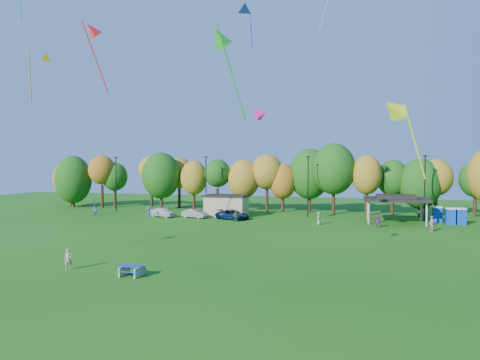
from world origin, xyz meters
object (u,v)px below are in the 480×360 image
(kite_flyer, at_px, (68,259))
(car_b, at_px, (195,214))
(picnic_table, at_px, (132,270))
(car_c, at_px, (232,215))
(car_a, at_px, (163,212))
(porta_potties, at_px, (449,216))
(car_d, at_px, (233,214))

(kite_flyer, relative_size, car_b, 0.40)
(picnic_table, relative_size, car_c, 0.36)
(kite_flyer, relative_size, car_a, 0.37)
(kite_flyer, bearing_deg, picnic_table, -34.12)
(porta_potties, height_order, car_d, porta_potties)
(car_b, relative_size, car_d, 0.85)
(porta_potties, xyz_separation_m, car_d, (-28.82, -2.59, -0.43))
(picnic_table, xyz_separation_m, car_a, (-12.82, 31.63, 0.30))
(kite_flyer, bearing_deg, porta_potties, 16.29)
(porta_potties, distance_m, kite_flyer, 47.17)
(picnic_table, distance_m, car_d, 32.22)
(picnic_table, bearing_deg, car_c, 95.44)
(porta_potties, distance_m, picnic_table, 43.91)
(picnic_table, height_order, car_c, car_c)
(picnic_table, bearing_deg, kite_flyer, 178.18)
(kite_flyer, height_order, car_b, kite_flyer)
(car_a, height_order, car_d, car_a)
(picnic_table, bearing_deg, porta_potties, 54.05)
(kite_flyer, relative_size, car_d, 0.34)
(car_d, bearing_deg, kite_flyer, -176.61)
(porta_potties, relative_size, picnic_table, 2.18)
(porta_potties, xyz_separation_m, picnic_table, (-26.84, -34.74, -0.68))
(car_c, bearing_deg, car_a, 108.27)
(car_a, height_order, car_b, car_a)
(picnic_table, xyz_separation_m, car_c, (-2.04, 31.54, 0.24))
(kite_flyer, distance_m, car_d, 32.00)
(picnic_table, height_order, car_b, car_b)
(car_a, xyz_separation_m, car_b, (5.08, 0.04, -0.08))
(porta_potties, xyz_separation_m, car_b, (-34.59, -3.07, -0.45))
(porta_potties, xyz_separation_m, car_a, (-39.67, -3.11, -0.38))
(picnic_table, xyz_separation_m, car_b, (-7.74, 31.67, 0.22))
(kite_flyer, xyz_separation_m, car_a, (-7.40, 31.29, -0.06))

